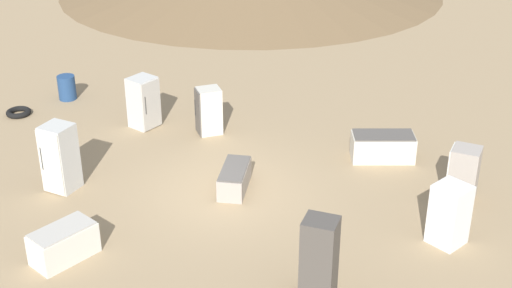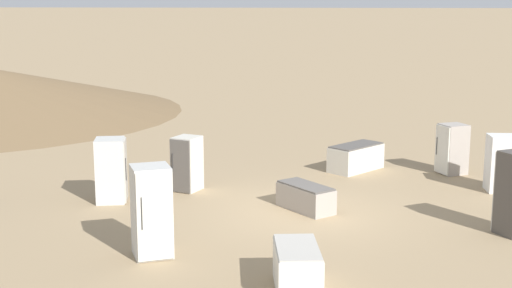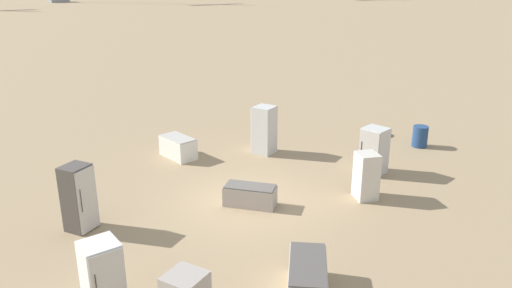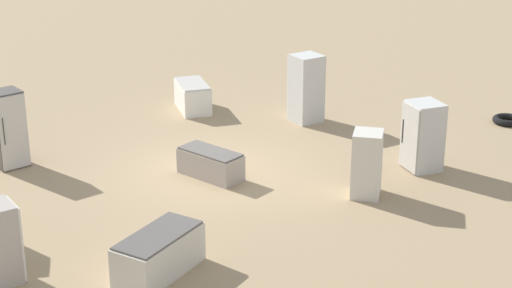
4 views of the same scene
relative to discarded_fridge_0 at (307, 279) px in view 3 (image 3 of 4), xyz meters
name	(u,v)px [view 3 (image 3 of 4)]	position (x,y,z in m)	size (l,w,h in m)	color
ground_plane	(245,201)	(1.20, 4.53, -0.38)	(1000.00, 1000.00, 0.00)	#9E8460
discarded_fridge_0	(307,279)	(0.00, 0.00, 0.00)	(1.67, 1.83, 0.76)	beige
discarded_fridge_1	(374,151)	(5.94, 4.12, 0.41)	(0.88, 0.89, 1.57)	silver
discarded_fridge_2	(264,130)	(3.90, 7.69, 0.51)	(0.95, 0.96, 1.78)	silver
discarded_fridge_3	(178,147)	(1.01, 8.95, 0.00)	(0.97, 1.51, 0.77)	silver
discarded_fridge_4	(250,195)	(1.18, 4.22, -0.07)	(1.48, 1.52, 0.61)	#A89E93
discarded_fridge_5	(102,276)	(-3.70, 1.83, 0.35)	(0.76, 0.79, 1.47)	white
discarded_fridge_7	(79,198)	(-3.29, 5.39, 0.51)	(0.90, 0.89, 1.78)	#4C4742
discarded_fridge_8	(366,176)	(4.35, 2.84, 0.33)	(0.78, 0.85, 1.41)	beige
scrap_tire	(380,133)	(9.10, 6.88, -0.29)	(0.77, 0.77, 0.17)	black
rusty_barrel	(420,136)	(9.36, 5.09, 0.03)	(0.58, 0.58, 0.81)	navy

